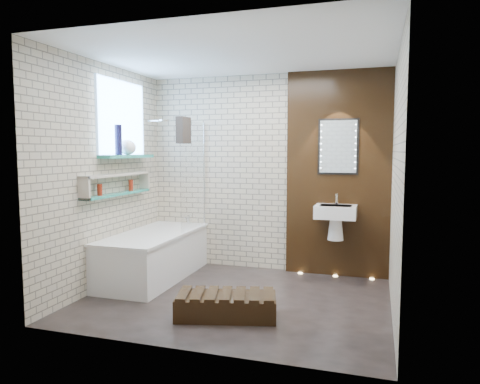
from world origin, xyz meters
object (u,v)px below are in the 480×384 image
(bath_screen, at_px, (193,175))
(walnut_step, at_px, (226,306))
(washbasin, at_px, (336,217))
(bathtub, at_px, (154,255))
(led_mirror, at_px, (338,147))

(bath_screen, relative_size, walnut_step, 1.47)
(bath_screen, distance_m, walnut_step, 2.07)
(washbasin, bearing_deg, walnut_step, -118.79)
(bathtub, bearing_deg, washbasin, 16.01)
(bathtub, xyz_separation_m, washbasin, (2.17, 0.62, 0.50))
(bathtub, height_order, walnut_step, bathtub)
(bathtub, distance_m, bath_screen, 1.14)
(bath_screen, height_order, washbasin, bath_screen)
(washbasin, bearing_deg, led_mirror, 90.00)
(bath_screen, relative_size, washbasin, 2.41)
(bathtub, height_order, led_mirror, led_mirror)
(walnut_step, bearing_deg, led_mirror, 63.43)
(washbasin, distance_m, walnut_step, 1.95)
(led_mirror, bearing_deg, washbasin, -90.00)
(bathtub, height_order, bath_screen, bath_screen)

